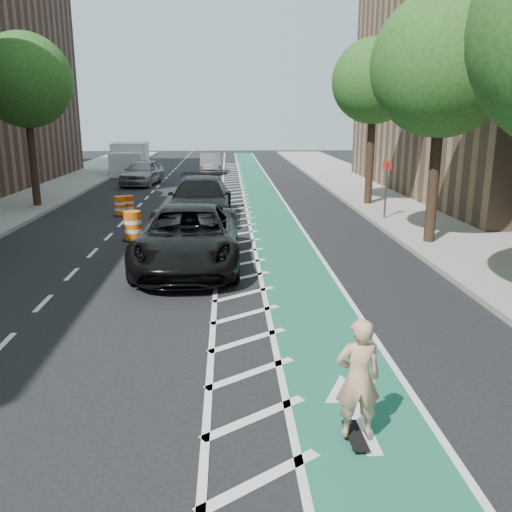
{
  "coord_description": "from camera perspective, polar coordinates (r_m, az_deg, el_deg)",
  "views": [
    {
      "loc": [
        1.15,
        -9.8,
        4.25
      ],
      "look_at": [
        1.78,
        2.32,
        1.1
      ],
      "focal_mm": 38.0,
      "sensor_mm": 36.0,
      "label": 1
    }
  ],
  "objects": [
    {
      "name": "suv_far",
      "position": [
        22.59,
        -5.88,
        5.92
      ],
      "size": [
        2.64,
        6.21,
        1.79
      ],
      "primitive_type": "imported",
      "rotation": [
        0.0,
        0.0,
        -0.02
      ],
      "color": "black",
      "rests_on": "ground"
    },
    {
      "name": "skateboard",
      "position": [
        7.79,
        10.38,
        -18.1
      ],
      "size": [
        0.22,
        0.73,
        0.1
      ],
      "rotation": [
        0.0,
        0.0,
        0.02
      ],
      "color": "black",
      "rests_on": "ground"
    },
    {
      "name": "tree_r_d",
      "position": [
        26.71,
        12.26,
        17.5
      ],
      "size": [
        4.2,
        4.2,
        7.9
      ],
      "color": "#382619",
      "rests_on": "ground"
    },
    {
      "name": "box_truck",
      "position": [
        42.44,
        -13.15,
        9.84
      ],
      "size": [
        2.71,
        5.57,
        2.27
      ],
      "rotation": [
        0.0,
        0.0,
        0.06
      ],
      "color": "silver",
      "rests_on": "ground"
    },
    {
      "name": "barrel_c",
      "position": [
        25.01,
        -13.25,
        5.25
      ],
      "size": [
        0.58,
        0.58,
        0.8
      ],
      "color": "#E7450C",
      "rests_on": "ground"
    },
    {
      "name": "suv_near",
      "position": [
        15.74,
        -7.09,
        2.02
      ],
      "size": [
        2.9,
        6.24,
        1.73
      ],
      "primitive_type": "imported",
      "rotation": [
        0.0,
        0.0,
        -0.0
      ],
      "color": "black",
      "rests_on": "ground"
    },
    {
      "name": "skateboarder",
      "position": [
        7.37,
        10.69,
        -12.52
      ],
      "size": [
        0.61,
        0.41,
        1.66
      ],
      "primitive_type": "imported",
      "rotation": [
        0.0,
        0.0,
        3.17
      ],
      "color": "tan",
      "rests_on": "skateboard"
    },
    {
      "name": "sidewalk_right",
      "position": [
        21.89,
        19.55,
        2.7
      ],
      "size": [
        5.0,
        90.0,
        0.15
      ],
      "primitive_type": "cube",
      "color": "gray",
      "rests_on": "ground"
    },
    {
      "name": "barrel_b",
      "position": [
        24.57,
        -14.13,
        5.08
      ],
      "size": [
        0.62,
        0.62,
        0.84
      ],
      "color": "#FF630D",
      "rests_on": "ground"
    },
    {
      "name": "barrel_a",
      "position": [
        19.46,
        -12.83,
        3.03
      ],
      "size": [
        0.76,
        0.76,
        1.03
      ],
      "color": "#E45D0C",
      "rests_on": "ground"
    },
    {
      "name": "tree_r_c",
      "position": [
        19.1,
        18.74,
        18.39
      ],
      "size": [
        4.2,
        4.2,
        7.9
      ],
      "color": "#382619",
      "rests_on": "ground"
    },
    {
      "name": "ground",
      "position": [
        10.74,
        -8.97,
        -8.95
      ],
      "size": [
        120.0,
        120.0,
        0.0
      ],
      "primitive_type": "plane",
      "color": "black",
      "rests_on": "ground"
    },
    {
      "name": "sign_post",
      "position": [
        22.92,
        13.51,
        6.88
      ],
      "size": [
        0.35,
        0.08,
        2.47
      ],
      "color": "#4C4C4C",
      "rests_on": "ground"
    },
    {
      "name": "car_silver",
      "position": [
        35.28,
        -11.88,
        8.63
      ],
      "size": [
        2.53,
        4.93,
        1.6
      ],
      "primitive_type": "imported",
      "rotation": [
        0.0,
        0.0,
        -0.14
      ],
      "color": "#939297",
      "rests_on": "ground"
    },
    {
      "name": "bike_lane",
      "position": [
        20.33,
        2.33,
        2.48
      ],
      "size": [
        2.0,
        90.0,
        0.01
      ],
      "primitive_type": "cube",
      "color": "#1B6145",
      "rests_on": "ground"
    },
    {
      "name": "car_grey",
      "position": [
        42.16,
        -4.82,
        9.71
      ],
      "size": [
        1.71,
        4.53,
        1.48
      ],
      "primitive_type": "imported",
      "rotation": [
        0.0,
        0.0,
        0.03
      ],
      "color": "#504F54",
      "rests_on": "ground"
    },
    {
      "name": "buffer_strip",
      "position": [
        20.25,
        -1.91,
        2.44
      ],
      "size": [
        1.4,
        90.0,
        0.01
      ],
      "primitive_type": "cube",
      "color": "silver",
      "rests_on": "ground"
    },
    {
      "name": "tree_l_d",
      "position": [
        27.38,
        -23.28,
        16.61
      ],
      "size": [
        4.2,
        4.2,
        7.9
      ],
      "color": "#382619",
      "rests_on": "ground"
    },
    {
      "name": "curb_left",
      "position": [
        21.83,
        -24.98,
        2.16
      ],
      "size": [
        0.12,
        90.0,
        0.16
      ],
      "primitive_type": "cube",
      "color": "gray",
      "rests_on": "ground"
    },
    {
      "name": "curb_right",
      "position": [
        21.08,
        13.37,
        2.73
      ],
      "size": [
        0.12,
        90.0,
        0.16
      ],
      "primitive_type": "cube",
      "color": "gray",
      "rests_on": "ground"
    }
  ]
}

